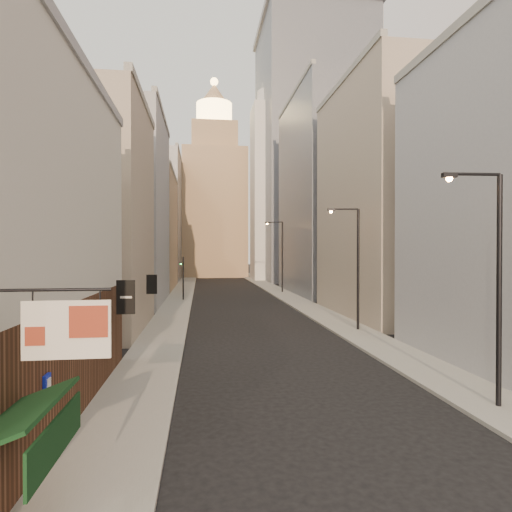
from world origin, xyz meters
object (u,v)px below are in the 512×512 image
(white_tower, at_px, (272,186))
(traffic_light_left, at_px, (183,269))
(streetlamp_near, at_px, (493,275))
(streetlamp_far, at_px, (281,252))
(streetlamp_mid, at_px, (355,261))
(clock_tower, at_px, (214,198))

(white_tower, relative_size, traffic_light_left, 8.30)
(streetlamp_near, distance_m, streetlamp_far, 42.77)
(streetlamp_near, relative_size, streetlamp_mid, 0.97)
(streetlamp_near, bearing_deg, streetlamp_far, 92.52)
(clock_tower, bearing_deg, streetlamp_near, -85.06)
(white_tower, height_order, streetlamp_mid, white_tower)
(white_tower, bearing_deg, streetlamp_near, -93.11)
(streetlamp_mid, xyz_separation_m, traffic_light_left, (-12.71, 20.22, -1.34))
(clock_tower, xyz_separation_m, streetlamp_mid, (7.70, -68.56, -12.70))
(clock_tower, height_order, traffic_light_left, clock_tower)
(streetlamp_far, bearing_deg, clock_tower, 123.93)
(white_tower, relative_size, streetlamp_mid, 4.81)
(white_tower, xyz_separation_m, streetlamp_mid, (-3.30, -54.56, -13.68))
(white_tower, distance_m, traffic_light_left, 40.76)
(streetlamp_near, height_order, streetlamp_mid, streetlamp_mid)
(streetlamp_near, distance_m, traffic_light_left, 37.24)
(traffic_light_left, bearing_deg, streetlamp_near, 126.57)
(streetlamp_far, distance_m, traffic_light_left, 14.89)
(clock_tower, bearing_deg, traffic_light_left, -95.93)
(streetlamp_near, height_order, traffic_light_left, streetlamp_near)
(streetlamp_near, xyz_separation_m, streetlamp_mid, (0.47, 14.92, 0.14))
(clock_tower, distance_m, streetlamp_near, 84.78)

